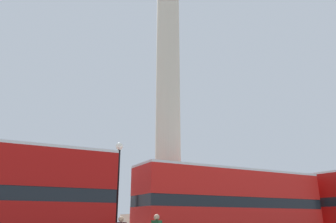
{
  "coord_description": "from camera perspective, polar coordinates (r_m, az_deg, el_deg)",
  "views": [
    {
      "loc": [
        -9.48,
        -18.59,
        1.48
      ],
      "look_at": [
        0.0,
        0.0,
        8.38
      ],
      "focal_mm": 35.0,
      "sensor_mm": 36.0,
      "label": 1
    }
  ],
  "objects": [
    {
      "name": "monument_column",
      "position": [
        21.72,
        0.0,
        -2.21
      ],
      "size": [
        6.31,
        6.31,
        25.21
      ],
      "color": "#BCB29E",
      "rests_on": "ground_plane"
    },
    {
      "name": "bus_b",
      "position": [
        19.14,
        11.34,
        -15.5
      ],
      "size": [
        11.31,
        2.94,
        4.14
      ],
      "rotation": [
        0.0,
        0.0,
        0.02
      ],
      "color": "red",
      "rests_on": "ground_plane"
    },
    {
      "name": "street_lamp",
      "position": [
        17.56,
        -8.81,
        -13.32
      ],
      "size": [
        0.4,
        0.4,
        5.42
      ],
      "color": "black",
      "rests_on": "ground_plane"
    }
  ]
}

